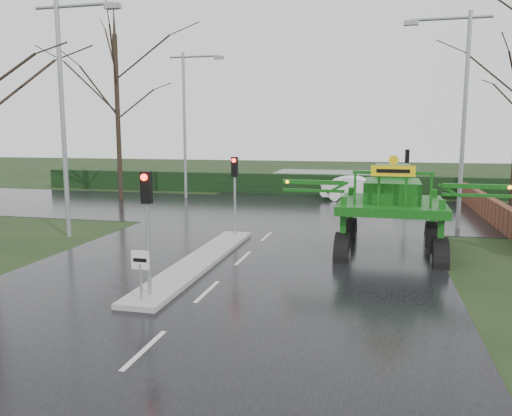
% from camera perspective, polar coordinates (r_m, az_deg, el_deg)
% --- Properties ---
extents(ground, '(140.00, 140.00, 0.00)m').
position_cam_1_polar(ground, '(14.58, -5.61, -9.56)').
color(ground, black).
rests_on(ground, ground).
extents(road_main, '(14.00, 80.00, 0.02)m').
position_cam_1_polar(road_main, '(23.96, 2.23, -2.35)').
color(road_main, black).
rests_on(road_main, ground).
extents(road_cross, '(80.00, 12.00, 0.02)m').
position_cam_1_polar(road_cross, '(29.79, 4.50, -0.23)').
color(road_cross, black).
rests_on(road_cross, ground).
extents(median_island, '(1.20, 10.00, 0.16)m').
position_cam_1_polar(median_island, '(17.69, -6.42, -6.04)').
color(median_island, gray).
rests_on(median_island, ground).
extents(hedge_row, '(44.00, 0.90, 1.50)m').
position_cam_1_polar(hedge_row, '(37.56, 6.44, 2.70)').
color(hedge_row, black).
rests_on(hedge_row, ground).
extents(brick_wall, '(0.40, 20.00, 1.20)m').
position_cam_1_polar(brick_wall, '(29.94, 24.78, 0.20)').
color(brick_wall, '#592D1E').
rests_on(brick_wall, ground).
extents(keep_left_sign, '(0.50, 0.07, 1.35)m').
position_cam_1_polar(keep_left_sign, '(13.45, -13.06, -6.61)').
color(keep_left_sign, gray).
rests_on(keep_left_sign, ground).
extents(traffic_signal_near, '(0.26, 0.33, 3.52)m').
position_cam_1_polar(traffic_signal_near, '(13.57, -12.35, 0.17)').
color(traffic_signal_near, gray).
rests_on(traffic_signal_near, ground).
extents(traffic_signal_mid, '(0.26, 0.33, 3.52)m').
position_cam_1_polar(traffic_signal_mid, '(21.49, -2.45, 3.36)').
color(traffic_signal_mid, gray).
rests_on(traffic_signal_mid, ground).
extents(traffic_signal_far, '(0.26, 0.33, 3.52)m').
position_cam_1_polar(traffic_signal_far, '(33.20, 16.85, 4.82)').
color(traffic_signal_far, gray).
rests_on(traffic_signal_far, ground).
extents(street_light_left_near, '(3.85, 0.30, 10.00)m').
position_cam_1_polar(street_light_left_near, '(23.02, -20.70, 11.64)').
color(street_light_left_near, gray).
rests_on(street_light_left_near, ground).
extents(street_light_right, '(3.85, 0.30, 10.00)m').
position_cam_1_polar(street_light_right, '(25.39, 22.10, 11.23)').
color(street_light_right, gray).
rests_on(street_light_right, ground).
extents(street_light_left_far, '(3.85, 0.30, 10.00)m').
position_cam_1_polar(street_light_left_far, '(35.50, -7.74, 10.81)').
color(street_light_left_far, gray).
rests_on(street_light_left_far, ground).
extents(tree_left_far, '(7.70, 7.70, 13.26)m').
position_cam_1_polar(tree_left_far, '(35.57, -15.61, 12.44)').
color(tree_left_far, black).
rests_on(tree_left_far, ground).
extents(crop_sprayer, '(8.43, 5.35, 4.71)m').
position_cam_1_polar(crop_sprayer, '(18.54, 10.06, 1.29)').
color(crop_sprayer, black).
rests_on(crop_sprayer, ground).
extents(white_sedan, '(5.01, 1.90, 1.63)m').
position_cam_1_polar(white_sedan, '(34.49, 11.56, 0.81)').
color(white_sedan, white).
rests_on(white_sedan, ground).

